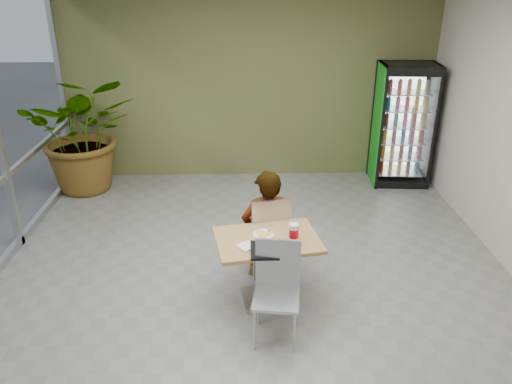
# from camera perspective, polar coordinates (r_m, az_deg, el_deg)

# --- Properties ---
(ground) EXTENTS (7.00, 7.00, 0.00)m
(ground) POSITION_cam_1_polar(r_m,az_deg,el_deg) (5.59, -0.20, -11.52)
(ground) COLOR gray
(ground) RESTS_ON ground
(room_envelope) EXTENTS (6.00, 7.00, 3.20)m
(room_envelope) POSITION_cam_1_polar(r_m,az_deg,el_deg) (4.83, -0.22, 4.08)
(room_envelope) COLOR beige
(room_envelope) RESTS_ON ground
(dining_table) EXTENTS (1.15, 0.90, 0.75)m
(dining_table) POSITION_cam_1_polar(r_m,az_deg,el_deg) (5.20, 1.29, -7.36)
(dining_table) COLOR tan
(dining_table) RESTS_ON ground
(chair_far) EXTENTS (0.53, 0.54, 0.99)m
(chair_far) POSITION_cam_1_polar(r_m,az_deg,el_deg) (5.61, 1.43, -4.35)
(chair_far) COLOR #ACAEB0
(chair_far) RESTS_ON ground
(chair_near) EXTENTS (0.48, 0.49, 0.97)m
(chair_near) POSITION_cam_1_polar(r_m,az_deg,el_deg) (4.76, 2.42, -10.25)
(chair_near) COLOR #ACAEB0
(chair_near) RESTS_ON ground
(seated_woman) EXTENTS (0.65, 0.50, 1.57)m
(seated_woman) POSITION_cam_1_polar(r_m,az_deg,el_deg) (5.70, 1.15, -4.96)
(seated_woman) COLOR black
(seated_woman) RESTS_ON ground
(pizza_plate) EXTENTS (0.31, 0.31, 0.03)m
(pizza_plate) POSITION_cam_1_polar(r_m,az_deg,el_deg) (5.15, 0.86, -4.79)
(pizza_plate) COLOR white
(pizza_plate) RESTS_ON dining_table
(soda_cup) EXTENTS (0.10, 0.10, 0.18)m
(soda_cup) POSITION_cam_1_polar(r_m,az_deg,el_deg) (5.04, 4.35, -4.61)
(soda_cup) COLOR white
(soda_cup) RESTS_ON dining_table
(napkin_stack) EXTENTS (0.22, 0.22, 0.02)m
(napkin_stack) POSITION_cam_1_polar(r_m,az_deg,el_deg) (4.94, -1.07, -6.22)
(napkin_stack) COLOR white
(napkin_stack) RESTS_ON dining_table
(cafeteria_tray) EXTENTS (0.47, 0.35, 0.03)m
(cafeteria_tray) POSITION_cam_1_polar(r_m,az_deg,el_deg) (4.87, 2.18, -6.66)
(cafeteria_tray) COLOR black
(cafeteria_tray) RESTS_ON dining_table
(beverage_fridge) EXTENTS (0.93, 0.74, 1.94)m
(beverage_fridge) POSITION_cam_1_polar(r_m,az_deg,el_deg) (8.38, 16.48, 7.33)
(beverage_fridge) COLOR black
(beverage_fridge) RESTS_ON ground
(potted_plant) EXTENTS (1.87, 1.68, 1.85)m
(potted_plant) POSITION_cam_1_polar(r_m,az_deg,el_deg) (8.24, -19.05, 6.38)
(potted_plant) COLOR #305E25
(potted_plant) RESTS_ON ground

